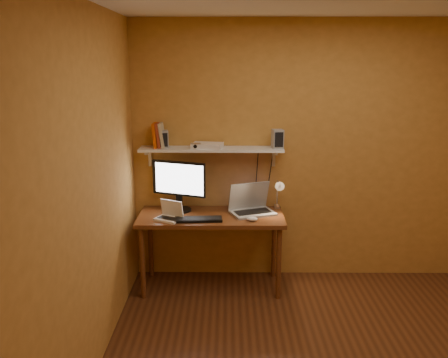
{
  "coord_description": "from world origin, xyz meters",
  "views": [
    {
      "loc": [
        -0.75,
        -3.07,
        2.2
      ],
      "look_at": [
        -0.78,
        1.18,
        1.13
      ],
      "focal_mm": 38.0,
      "sensor_mm": 36.0,
      "label": 1
    }
  ],
  "objects_px": {
    "desk": "(211,223)",
    "laptop": "(251,205)",
    "netbook": "(170,214)",
    "desk_lamp": "(279,191)",
    "router": "(207,146)",
    "shelf_camera": "(196,146)",
    "keyboard": "(199,219)",
    "speaker_right": "(277,139)",
    "speaker_left": "(163,139)",
    "wall_shelf": "(211,149)",
    "mouse": "(252,219)",
    "monitor": "(179,183)"
  },
  "relations": [
    {
      "from": "netbook",
      "to": "desk_lamp",
      "type": "relative_size",
      "value": 0.76
    },
    {
      "from": "laptop",
      "to": "speaker_left",
      "type": "distance_m",
      "value": 1.07
    },
    {
      "from": "mouse",
      "to": "speaker_right",
      "type": "xyz_separation_m",
      "value": [
        0.25,
        0.34,
        0.7
      ]
    },
    {
      "from": "desk",
      "to": "shelf_camera",
      "type": "relative_size",
      "value": 14.01
    },
    {
      "from": "mouse",
      "to": "netbook",
      "type": "bearing_deg",
      "value": -174.59
    },
    {
      "from": "wall_shelf",
      "to": "keyboard",
      "type": "xyz_separation_m",
      "value": [
        -0.11,
        -0.36,
        -0.6
      ]
    },
    {
      "from": "mouse",
      "to": "desk_lamp",
      "type": "relative_size",
      "value": 0.27
    },
    {
      "from": "desk",
      "to": "laptop",
      "type": "bearing_deg",
      "value": 12.8
    },
    {
      "from": "shelf_camera",
      "to": "speaker_left",
      "type": "bearing_deg",
      "value": 167.72
    },
    {
      "from": "keyboard",
      "to": "router",
      "type": "distance_m",
      "value": 0.73
    },
    {
      "from": "desk_lamp",
      "to": "keyboard",
      "type": "bearing_deg",
      "value": -159.39
    },
    {
      "from": "mouse",
      "to": "router",
      "type": "distance_m",
      "value": 0.84
    },
    {
      "from": "desk",
      "to": "laptop",
      "type": "relative_size",
      "value": 2.91
    },
    {
      "from": "wall_shelf",
      "to": "laptop",
      "type": "height_order",
      "value": "wall_shelf"
    },
    {
      "from": "netbook",
      "to": "router",
      "type": "bearing_deg",
      "value": 69.6
    },
    {
      "from": "router",
      "to": "mouse",
      "type": "bearing_deg",
      "value": -39.37
    },
    {
      "from": "router",
      "to": "speaker_left",
      "type": "bearing_deg",
      "value": 179.02
    },
    {
      "from": "laptop",
      "to": "speaker_left",
      "type": "xyz_separation_m",
      "value": [
        -0.86,
        0.1,
        0.63
      ]
    },
    {
      "from": "keyboard",
      "to": "desk_lamp",
      "type": "xyz_separation_m",
      "value": [
        0.77,
        0.29,
        0.2
      ]
    },
    {
      "from": "speaker_left",
      "to": "router",
      "type": "height_order",
      "value": "speaker_left"
    },
    {
      "from": "speaker_left",
      "to": "shelf_camera",
      "type": "relative_size",
      "value": 1.7
    },
    {
      "from": "speaker_left",
      "to": "monitor",
      "type": "bearing_deg",
      "value": -33.03
    },
    {
      "from": "laptop",
      "to": "desk_lamp",
      "type": "height_order",
      "value": "desk_lamp"
    },
    {
      "from": "laptop",
      "to": "keyboard",
      "type": "xyz_separation_m",
      "value": [
        -0.5,
        -0.25,
        -0.07
      ]
    },
    {
      "from": "monitor",
      "to": "router",
      "type": "height_order",
      "value": "router"
    },
    {
      "from": "keyboard",
      "to": "speaker_right",
      "type": "xyz_separation_m",
      "value": [
        0.75,
        0.34,
        0.7
      ]
    },
    {
      "from": "laptop",
      "to": "router",
      "type": "bearing_deg",
      "value": 146.84
    },
    {
      "from": "keyboard",
      "to": "mouse",
      "type": "xyz_separation_m",
      "value": [
        0.5,
        -0.0,
        0.01
      ]
    },
    {
      "from": "netbook",
      "to": "keyboard",
      "type": "relative_size",
      "value": 0.65
    },
    {
      "from": "speaker_left",
      "to": "router",
      "type": "xyz_separation_m",
      "value": [
        0.43,
        -0.01,
        -0.06
      ]
    },
    {
      "from": "mouse",
      "to": "speaker_left",
      "type": "xyz_separation_m",
      "value": [
        -0.86,
        0.36,
        0.69
      ]
    },
    {
      "from": "laptop",
      "to": "router",
      "type": "height_order",
      "value": "router"
    },
    {
      "from": "speaker_right",
      "to": "shelf_camera",
      "type": "relative_size",
      "value": 1.83
    },
    {
      "from": "keyboard",
      "to": "mouse",
      "type": "bearing_deg",
      "value": -4.56
    },
    {
      "from": "desk",
      "to": "shelf_camera",
      "type": "xyz_separation_m",
      "value": [
        -0.15,
        0.12,
        0.74
      ]
    },
    {
      "from": "wall_shelf",
      "to": "keyboard",
      "type": "bearing_deg",
      "value": -107.27
    },
    {
      "from": "desk_lamp",
      "to": "speaker_right",
      "type": "distance_m",
      "value": 0.51
    },
    {
      "from": "keyboard",
      "to": "router",
      "type": "height_order",
      "value": "router"
    },
    {
      "from": "desk",
      "to": "laptop",
      "type": "xyz_separation_m",
      "value": [
        0.39,
        0.09,
        0.16
      ]
    },
    {
      "from": "shelf_camera",
      "to": "monitor",
      "type": "bearing_deg",
      "value": 175.19
    },
    {
      "from": "wall_shelf",
      "to": "speaker_left",
      "type": "xyz_separation_m",
      "value": [
        -0.47,
        -0.0,
        0.1
      ]
    },
    {
      "from": "monitor",
      "to": "speaker_right",
      "type": "xyz_separation_m",
      "value": [
        0.96,
        0.04,
        0.44
      ]
    },
    {
      "from": "desk",
      "to": "monitor",
      "type": "xyz_separation_m",
      "value": [
        -0.32,
        0.14,
        0.37
      ]
    },
    {
      "from": "netbook",
      "to": "shelf_camera",
      "type": "distance_m",
      "value": 0.69
    },
    {
      "from": "keyboard",
      "to": "shelf_camera",
      "type": "height_order",
      "value": "shelf_camera"
    },
    {
      "from": "keyboard",
      "to": "speaker_right",
      "type": "relative_size",
      "value": 2.39
    },
    {
      "from": "wall_shelf",
      "to": "laptop",
      "type": "distance_m",
      "value": 0.67
    },
    {
      "from": "keyboard",
      "to": "shelf_camera",
      "type": "distance_m",
      "value": 0.7
    },
    {
      "from": "keyboard",
      "to": "desk_lamp",
      "type": "relative_size",
      "value": 1.17
    },
    {
      "from": "mouse",
      "to": "speaker_left",
      "type": "distance_m",
      "value": 1.16
    }
  ]
}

